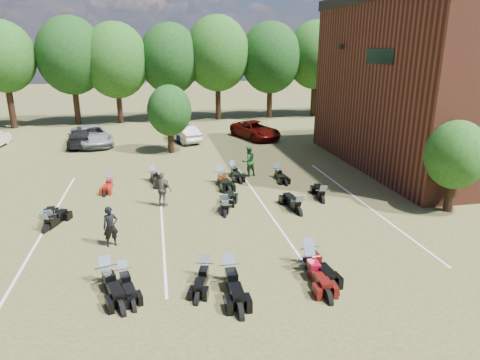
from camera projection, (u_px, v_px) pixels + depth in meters
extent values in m
plane|color=brown|center=(237.00, 237.00, 17.66)|extent=(160.00, 160.00, 0.00)
imported|color=gray|center=(92.00, 136.00, 33.80)|extent=(4.12, 6.01, 1.53)
imported|color=black|center=(80.00, 138.00, 33.49)|extent=(2.37, 4.80, 1.34)
imported|color=navy|center=(183.00, 131.00, 35.99)|extent=(2.31, 4.41, 1.43)
imported|color=#B1B1AC|center=(184.00, 134.00, 35.02)|extent=(2.68, 4.31, 1.34)
imported|color=#4F0704|center=(255.00, 130.00, 36.26)|extent=(4.01, 5.74, 1.45)
imported|color=#393A3F|center=(360.00, 125.00, 39.06)|extent=(2.52, 4.81, 1.33)
imported|color=black|center=(111.00, 227.00, 16.72)|extent=(0.68, 0.55, 1.62)
imported|color=#246025|center=(248.00, 161.00, 25.73)|extent=(1.09, 0.97, 1.85)
imported|color=#524E46|center=(162.00, 189.00, 20.83)|extent=(1.08, 0.94, 1.75)
cube|color=black|center=(341.00, 47.00, 28.37)|extent=(0.30, 0.40, 0.30)
cube|color=black|center=(379.00, 56.00, 23.86)|extent=(0.06, 3.00, 0.80)
cylinder|color=black|center=(18.00, 106.00, 41.21)|extent=(0.58, 0.58, 4.08)
ellipsoid|color=#1E4C19|center=(11.00, 59.00, 39.92)|extent=(6.00, 6.00, 6.90)
cylinder|color=black|center=(72.00, 104.00, 42.14)|extent=(0.57, 0.58, 4.08)
ellipsoid|color=#1E4C19|center=(67.00, 59.00, 40.85)|extent=(6.00, 6.00, 6.90)
cylinder|color=black|center=(125.00, 103.00, 43.06)|extent=(0.57, 0.58, 4.08)
ellipsoid|color=#1E4C19|center=(121.00, 59.00, 41.77)|extent=(6.00, 6.00, 6.90)
cylinder|color=black|center=(175.00, 102.00, 43.99)|extent=(0.58, 0.58, 4.08)
ellipsoid|color=#1E4C19|center=(173.00, 59.00, 42.70)|extent=(6.00, 6.00, 6.90)
cylinder|color=black|center=(222.00, 101.00, 44.92)|extent=(0.57, 0.58, 4.08)
ellipsoid|color=#1E4C19|center=(222.00, 58.00, 43.63)|extent=(6.00, 6.00, 6.90)
cylinder|color=black|center=(268.00, 100.00, 45.85)|extent=(0.57, 0.58, 4.08)
ellipsoid|color=#1E4C19|center=(269.00, 58.00, 44.56)|extent=(6.00, 6.00, 6.90)
cylinder|color=black|center=(313.00, 98.00, 46.77)|extent=(0.57, 0.58, 4.08)
ellipsoid|color=#1E4C19|center=(315.00, 58.00, 45.48)|extent=(6.00, 6.00, 6.90)
cylinder|color=black|center=(355.00, 97.00, 47.70)|extent=(0.58, 0.58, 4.08)
ellipsoid|color=#1E4C19|center=(358.00, 57.00, 46.41)|extent=(6.00, 6.00, 6.90)
cylinder|color=black|center=(396.00, 96.00, 48.63)|extent=(0.58, 0.58, 4.08)
ellipsoid|color=#1E4C19|center=(400.00, 57.00, 47.34)|extent=(6.00, 6.00, 6.90)
cylinder|color=black|center=(450.00, 194.00, 20.29)|extent=(0.24, 0.24, 1.71)
sphere|color=#1E4C19|center=(456.00, 155.00, 19.71)|extent=(2.80, 2.80, 2.80)
cylinder|color=black|center=(171.00, 140.00, 31.50)|extent=(0.24, 0.24, 1.90)
sphere|color=#1E4C19|center=(169.00, 110.00, 30.86)|extent=(3.20, 3.20, 3.20)
cube|color=silver|center=(48.00, 224.00, 18.98)|extent=(0.10, 14.00, 0.01)
cube|color=silver|center=(162.00, 216.00, 19.91)|extent=(0.10, 14.00, 0.01)
cube|color=silver|center=(266.00, 208.00, 20.84)|extent=(0.10, 14.00, 0.01)
cube|color=silver|center=(361.00, 201.00, 21.76)|extent=(0.10, 14.00, 0.01)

